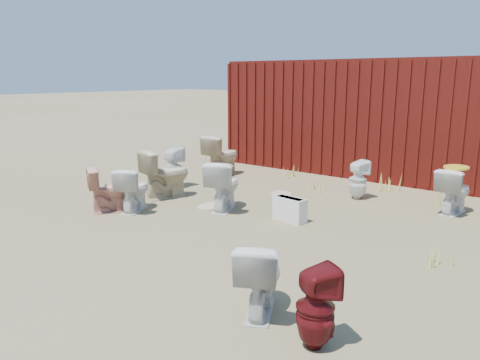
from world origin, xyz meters
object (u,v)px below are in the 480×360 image
Objects in this scene: toilet_back_a at (173,168)px; toilet_back_yellowlid at (454,191)px; toilet_front_a at (133,189)px; toilet_back_e at (358,180)px; toilet_back_beige_right at (166,174)px; loose_tank at (290,209)px; toilet_front_pink at (112,189)px; shipping_container at (368,116)px; toilet_front_maroon at (316,308)px; toilet_front_e at (259,276)px; toilet_front_c at (223,185)px; toilet_back_beige_left at (222,155)px.

toilet_back_a is 4.83m from toilet_back_yellowlid.
toilet_front_a is 1.03× the size of toilet_back_e.
toilet_front_a is 0.82× the size of toilet_back_beige_right.
toilet_back_beige_right is 2.44m from loose_tank.
toilet_back_a reaches higher than toilet_front_a.
toilet_front_a is 0.98× the size of toilet_front_pink.
shipping_container is 7.55m from toilet_front_maroon.
toilet_back_beige_right is at bearing -60.01° from toilet_front_e.
toilet_back_yellowlid is at bearing -124.82° from toilet_front_e.
toilet_back_yellowlid reaches higher than toilet_front_e.
toilet_back_a is at bearing -47.32° from toilet_front_pink.
toilet_back_a is (-4.75, 3.05, 0.05)m from toilet_front_maroon.
toilet_back_e reaches higher than loose_tank.
toilet_front_c reaches higher than toilet_back_a.
toilet_back_beige_right is at bearing 104.07° from toilet_back_beige_left.
toilet_front_e reaches higher than loose_tank.
toilet_front_c is 3.95m from toilet_front_maroon.
toilet_front_pink is at bearing 43.47° from toilet_back_yellowlid.
toilet_back_yellowlid reaches higher than loose_tank.
toilet_back_beige_right is 3.30m from toilet_back_e.
toilet_front_e is at bearing 125.72° from toilet_back_e.
toilet_front_a is (-1.47, -5.42, -0.85)m from shipping_container.
toilet_back_yellowlid is at bearing -55.35° from toilet_front_maroon.
toilet_back_beige_right is at bearing -168.97° from loose_tank.
shipping_container is 8.48× the size of toilet_back_yellowlid.
toilet_back_a is 1.09× the size of toilet_back_yellowlid.
toilet_front_c is 0.92× the size of toilet_back_beige_left.
toilet_front_c reaches higher than toilet_front_pink.
toilet_back_a is 0.72m from toilet_back_beige_right.
toilet_back_a reaches higher than toilet_front_maroon.
toilet_front_a reaches higher than toilet_back_e.
toilet_back_beige_right reaches higher than loose_tank.
toilet_back_e is at bearing -126.94° from toilet_back_beige_right.
toilet_back_a reaches higher than toilet_front_e.
toilet_back_e is (2.68, 3.07, -0.02)m from toilet_front_pink.
toilet_back_beige_right reaches higher than toilet_front_maroon.
toilet_front_e is at bearing 142.48° from toilet_back_a.
toilet_front_maroon is 3.26m from loose_tank.
loose_tank is (2.85, -0.41, -0.21)m from toilet_back_a.
toilet_front_pink is 0.82× the size of toilet_back_beige_left.
toilet_front_a is at bearing 104.33° from toilet_back_beige_left.
loose_tank is at bearing -21.44° from toilet_front_maroon.
shipping_container is 3.39m from toilet_back_beige_left.
toilet_back_beige_left reaches higher than toilet_back_beige_right.
toilet_front_e is 5.95m from toilet_back_beige_left.
toilet_back_a is 1.15× the size of toilet_back_e.
toilet_back_beige_left is (-0.66, 2.90, 0.08)m from toilet_front_a.
loose_tank is (0.74, -4.37, -1.02)m from shipping_container.
loose_tank is (2.42, 0.17, -0.25)m from toilet_back_beige_right.
shipping_container is at bearing -46.80° from toilet_back_e.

